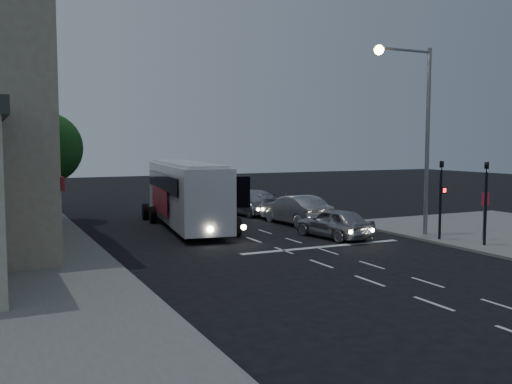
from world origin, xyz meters
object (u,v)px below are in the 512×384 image
traffic_signal_side (486,193)px  regulatory_sign (485,208)px  car_suv (334,223)px  car_sedan_b (247,202)px  tour_bus (186,192)px  streetlight (417,119)px  traffic_signal_main (441,190)px  car_sedan_a (295,210)px  street_tree (46,145)px

traffic_signal_side → regulatory_sign: size_ratio=1.86×
car_suv → car_sedan_b: bearing=-99.3°
tour_bus → car_sedan_b: (5.36, 3.74, -1.11)m
car_suv → car_sedan_b: car_sedan_b is taller
streetlight → traffic_signal_side: bearing=-74.3°
car_suv → streetlight: size_ratio=0.48×
traffic_signal_main → traffic_signal_side: (0.70, -1.98, 0.00)m
car_sedan_a → regulatory_sign: (4.93, -8.94, 0.77)m
car_sedan_b → streetlight: bearing=94.9°
car_suv → streetlight: 6.37m
regulatory_sign → street_tree: 23.40m
car_suv → streetlight: (3.61, -1.60, 5.00)m
car_suv → street_tree: bearing=-52.2°
car_sedan_a → streetlight: streetlight is taller
car_suv → car_sedan_a: car_sedan_a is taller
car_suv → car_sedan_b: size_ratio=0.77×
car_suv → street_tree: (-11.94, 11.22, 3.76)m
car_sedan_a → street_tree: bearing=-30.5°
car_sedan_a → regulatory_sign: 10.24m
car_sedan_a → traffic_signal_main: 8.71m
car_sedan_b → car_suv: bearing=77.9°
tour_bus → traffic_signal_main: (9.17, -9.52, 0.50)m
car_suv → regulatory_sign: size_ratio=1.96×
tour_bus → streetlight: size_ratio=1.31×
car_sedan_b → traffic_signal_side: 15.97m
traffic_signal_main → car_suv: bearing=142.0°
regulatory_sign → street_tree: street_tree is taller
street_tree → streetlight: bearing=-39.5°
car_sedan_b → traffic_signal_main: traffic_signal_main is taller
tour_bus → streetlight: (8.91, -8.10, 3.81)m
traffic_signal_main → regulatory_sign: traffic_signal_main is taller
tour_bus → car_sedan_a: 6.24m
car_sedan_b → traffic_signal_side: size_ratio=1.36×
traffic_signal_main → car_sedan_b: bearing=106.0°
regulatory_sign → tour_bus: bearing=135.9°
car_suv → car_sedan_a: 4.95m
tour_bus → street_tree: bearing=152.2°
car_suv → car_sedan_a: size_ratio=0.86×
traffic_signal_main → street_tree: street_tree is taller
tour_bus → regulatory_sign: 15.14m
car_sedan_a → streetlight: (2.98, -6.51, 4.90)m
tour_bus → traffic_signal_side: size_ratio=2.88×
car_suv → street_tree: street_tree is taller
car_suv → streetlight: bearing=147.1°
car_sedan_a → tour_bus: bearing=-18.9°
car_suv → car_sedan_a: bearing=-106.3°
car_suv → traffic_signal_main: size_ratio=1.05×
car_sedan_b → street_tree: bearing=-16.5°
car_suv → traffic_signal_side: size_ratio=1.05×
car_suv → regulatory_sign: regulatory_sign is taller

